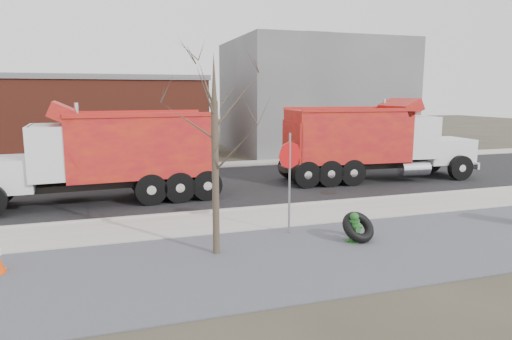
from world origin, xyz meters
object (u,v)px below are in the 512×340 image
object	(u,v)px
stop_sign	(290,167)
dump_truck_red_b	(107,152)
dump_truck_red_a	(372,140)
fire_hydrant	(354,229)
truck_tire	(358,227)

from	to	relation	value
stop_sign	dump_truck_red_b	bearing A→B (deg)	136.35
stop_sign	dump_truck_red_a	world-z (taller)	dump_truck_red_a
fire_hydrant	dump_truck_red_a	xyz separation A→B (m)	(5.60, 8.20, 1.57)
dump_truck_red_a	dump_truck_red_b	size ratio (longest dim) A/B	1.06
truck_tire	fire_hydrant	bearing A→B (deg)	-168.16
stop_sign	dump_truck_red_b	size ratio (longest dim) A/B	0.33
truck_tire	stop_sign	xyz separation A→B (m)	(-1.60, 1.28, 1.63)
dump_truck_red_a	dump_truck_red_b	world-z (taller)	dump_truck_red_a
fire_hydrant	dump_truck_red_a	bearing A→B (deg)	55.54
dump_truck_red_b	fire_hydrant	bearing A→B (deg)	128.83
truck_tire	dump_truck_red_a	distance (m)	9.94
fire_hydrant	truck_tire	world-z (taller)	fire_hydrant
stop_sign	dump_truck_red_b	xyz separation A→B (m)	(-5.11, 5.97, -0.10)
fire_hydrant	dump_truck_red_b	distance (m)	9.93
fire_hydrant	dump_truck_red_a	distance (m)	10.05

